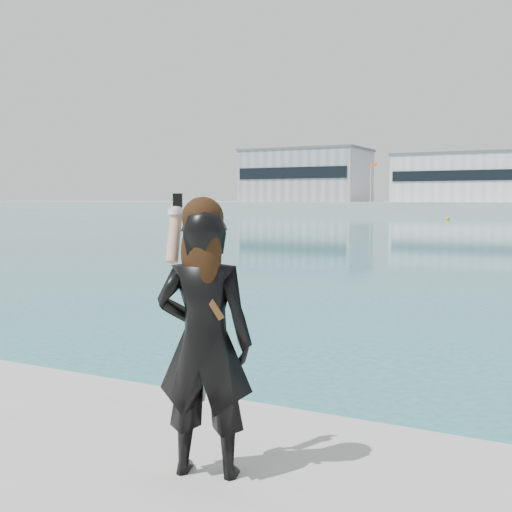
{
  "coord_description": "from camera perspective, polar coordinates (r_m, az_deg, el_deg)",
  "views": [
    {
      "loc": [
        1.59,
        -3.8,
        2.56
      ],
      "look_at": [
        -0.55,
        0.27,
        2.15
      ],
      "focal_mm": 45.0,
      "sensor_mm": 36.0,
      "label": 1
    }
  ],
  "objects": [
    {
      "name": "warehouse_grey_left",
      "position": [
        143.51,
        4.48,
        7.14
      ],
      "size": [
        26.52,
        16.36,
        11.5
      ],
      "color": "gray",
      "rests_on": "far_quay"
    },
    {
      "name": "warehouse_white",
      "position": [
        133.94,
        17.65,
        6.64
      ],
      "size": [
        24.48,
        15.35,
        9.5
      ],
      "color": "silver",
      "rests_on": "far_quay"
    },
    {
      "name": "flagpole_left",
      "position": [
        130.96,
        10.19,
        6.74
      ],
      "size": [
        1.28,
        0.16,
        8.0
      ],
      "color": "silver",
      "rests_on": "far_quay"
    },
    {
      "name": "buoy_far",
      "position": [
        82.42,
        16.67,
        3.09
      ],
      "size": [
        0.5,
        0.5,
        0.5
      ],
      "primitive_type": "sphere",
      "color": "#D9C10B",
      "rests_on": "ground"
    },
    {
      "name": "woman",
      "position": [
        4.08,
        -4.64,
        -6.97
      ],
      "size": [
        0.71,
        0.58,
        1.79
      ],
      "rotation": [
        0.0,
        0.0,
        3.45
      ],
      "color": "black",
      "rests_on": "near_quay"
    }
  ]
}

